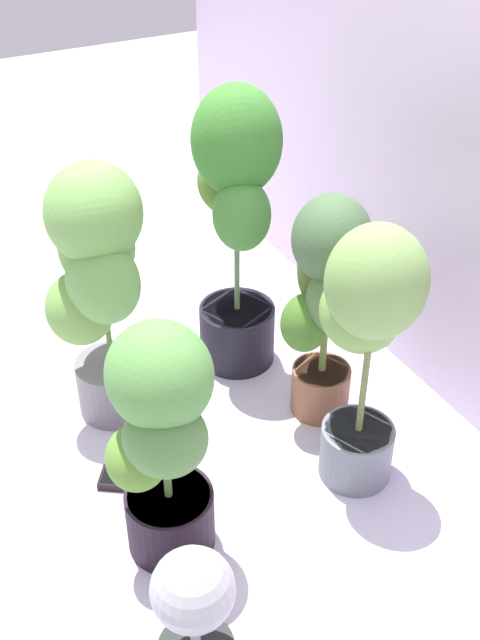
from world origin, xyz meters
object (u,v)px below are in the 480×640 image
(potted_plant_front_right, at_px, (161,431))
(potted_plant_front_left, at_px, (98,274))
(potted_plant_back_right, at_px, (367,331))
(potted_plant_back_left, at_px, (236,215))
(floor_fan, at_px, (193,597))
(hygrometer_box, at_px, (114,478))
(potted_plant_back_center, at_px, (326,290))

(potted_plant_front_right, relative_size, potted_plant_front_left, 0.83)
(potted_plant_front_left, bearing_deg, potted_plant_back_right, 42.49)
(potted_plant_back_left, distance_m, floor_fan, 1.16)
(potted_plant_back_left, relative_size, potted_plant_back_right, 1.19)
(potted_plant_back_left, distance_m, potted_plant_front_right, 0.82)
(potted_plant_front_left, height_order, hygrometer_box, potted_plant_front_left)
(potted_plant_front_left, bearing_deg, potted_plant_back_left, 95.71)
(potted_plant_back_left, height_order, floor_fan, potted_plant_back_left)
(floor_fan, bearing_deg, potted_plant_back_left, 98.30)
(potted_plant_front_left, distance_m, floor_fan, 0.94)
(potted_plant_front_right, bearing_deg, potted_plant_back_left, 139.82)
(potted_plant_front_right, relative_size, hygrometer_box, 6.26)
(potted_plant_front_left, height_order, potted_plant_back_right, potted_plant_front_left)
(potted_plant_back_center, xyz_separation_m, potted_plant_front_right, (0.26, -0.62, -0.05))
(potted_plant_back_left, xyz_separation_m, potted_plant_front_left, (0.05, -0.47, -0.05))
(hygrometer_box, bearing_deg, potted_plant_front_right, 135.34)
(potted_plant_back_right, height_order, floor_fan, potted_plant_back_right)
(potted_plant_back_left, relative_size, potted_plant_front_right, 1.38)
(potted_plant_back_right, bearing_deg, hygrometer_box, -112.91)
(potted_plant_front_right, xyz_separation_m, hygrometer_box, (-0.27, -0.05, -0.39))
(potted_plant_front_right, height_order, potted_plant_back_right, potted_plant_back_right)
(potted_plant_back_right, bearing_deg, potted_plant_front_left, -137.51)
(potted_plant_back_right, distance_m, floor_fan, 0.78)
(potted_plant_front_left, height_order, floor_fan, potted_plant_front_left)
(potted_plant_back_right, bearing_deg, potted_plant_back_center, 169.67)
(potted_plant_back_left, bearing_deg, floor_fan, -32.46)
(potted_plant_back_center, bearing_deg, hygrometer_box, -90.82)
(potted_plant_back_left, bearing_deg, hygrometer_box, -58.87)
(hygrometer_box, bearing_deg, potted_plant_back_left, -115.03)
(potted_plant_back_left, height_order, hygrometer_box, potted_plant_back_left)
(potted_plant_back_left, bearing_deg, potted_plant_front_right, -40.18)
(potted_plant_front_right, height_order, floor_fan, potted_plant_front_right)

